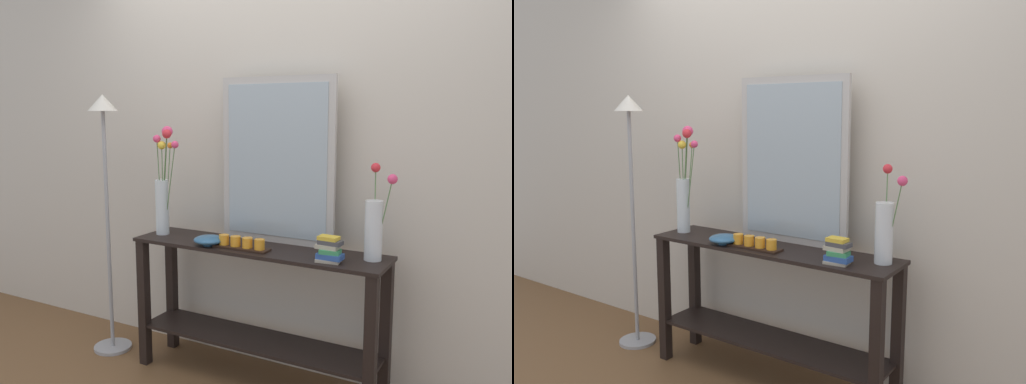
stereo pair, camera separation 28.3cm
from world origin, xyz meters
TOP-DOWN VIEW (x-y plane):
  - ground_plane at (0.00, 0.00)m, footprint 7.00×6.00m
  - wall_back at (0.00, 0.29)m, footprint 6.40×0.08m
  - console_table at (0.00, 0.00)m, footprint 1.47×0.35m
  - mirror_leaning at (0.05, 0.14)m, footprint 0.69×0.03m
  - tall_vase_left at (-0.63, -0.01)m, footprint 0.19×0.18m
  - vase_right at (0.64, 0.05)m, footprint 0.16×0.13m
  - candle_tray at (-0.04, -0.09)m, footprint 0.32×0.09m
  - decorative_bowl at (-0.24, -0.10)m, footprint 0.17×0.17m
  - book_stack at (0.46, -0.09)m, footprint 0.14×0.10m
  - floor_lamp at (-1.02, -0.08)m, footprint 0.24×0.24m

SIDE VIEW (x-z plane):
  - ground_plane at x=0.00m, z-range -0.02..0.00m
  - console_table at x=0.00m, z-range 0.10..0.89m
  - candle_tray at x=-0.04m, z-range 0.79..0.85m
  - decorative_bowl at x=-0.24m, z-range 0.79..0.85m
  - book_stack at x=0.46m, z-range 0.79..0.91m
  - vase_right at x=0.64m, z-range 0.73..1.21m
  - tall_vase_left at x=-0.63m, z-range 0.74..1.39m
  - floor_lamp at x=-1.02m, z-range 0.29..1.92m
  - mirror_leaning at x=0.05m, z-range 0.79..1.72m
  - wall_back at x=0.00m, z-range 0.00..2.70m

